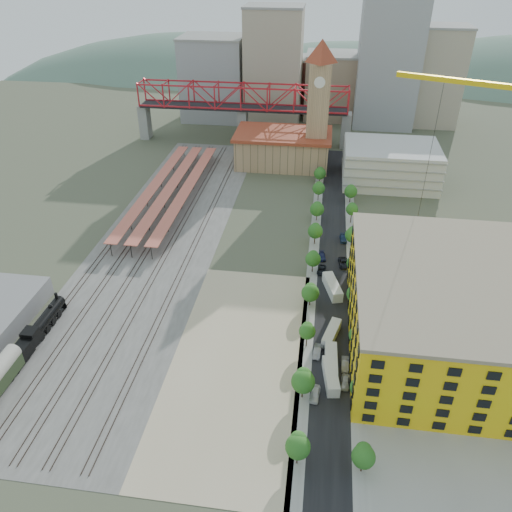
# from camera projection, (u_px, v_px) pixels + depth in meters

# --- Properties ---
(ground) EXTENTS (400.00, 400.00, 0.00)m
(ground) POSITION_uv_depth(u_px,v_px,m) (272.00, 279.00, 133.95)
(ground) COLOR #474C38
(ground) RESTS_ON ground
(ballast_strip) EXTENTS (36.00, 165.00, 0.06)m
(ballast_strip) POSITION_uv_depth(u_px,v_px,m) (162.00, 237.00, 152.80)
(ballast_strip) COLOR #605E59
(ballast_strip) RESTS_ON ground
(dirt_lot) EXTENTS (28.00, 67.00, 0.06)m
(dirt_lot) POSITION_uv_depth(u_px,v_px,m) (238.00, 360.00, 108.04)
(dirt_lot) COLOR tan
(dirt_lot) RESTS_ON ground
(street_asphalt) EXTENTS (12.00, 170.00, 0.06)m
(street_asphalt) POSITION_uv_depth(u_px,v_px,m) (333.00, 254.00, 144.60)
(street_asphalt) COLOR black
(street_asphalt) RESTS_ON ground
(sidewalk_west) EXTENTS (3.00, 170.00, 0.04)m
(sidewalk_west) POSITION_uv_depth(u_px,v_px,m) (314.00, 253.00, 145.26)
(sidewalk_west) COLOR gray
(sidewalk_west) RESTS_ON ground
(sidewalk_east) EXTENTS (3.00, 170.00, 0.04)m
(sidewalk_east) POSITION_uv_depth(u_px,v_px,m) (352.00, 255.00, 143.96)
(sidewalk_east) COLOR gray
(sidewalk_east) RESTS_ON ground
(construction_pad) EXTENTS (50.00, 90.00, 0.06)m
(construction_pad) POSITION_uv_depth(u_px,v_px,m) (461.00, 345.00, 111.91)
(construction_pad) COLOR gray
(construction_pad) RESTS_ON ground
(rail_tracks) EXTENTS (26.56, 160.00, 0.18)m
(rail_tracks) POSITION_uv_depth(u_px,v_px,m) (156.00, 236.00, 152.95)
(rail_tracks) COLOR #382B23
(rail_tracks) RESTS_ON ground
(platform_canopies) EXTENTS (16.00, 80.00, 4.12)m
(platform_canopies) POSITION_uv_depth(u_px,v_px,m) (170.00, 187.00, 174.28)
(platform_canopies) COLOR #CB5C4E
(platform_canopies) RESTS_ON ground
(station_hall) EXTENTS (38.00, 24.00, 13.10)m
(station_hall) POSITION_uv_depth(u_px,v_px,m) (283.00, 148.00, 199.59)
(station_hall) COLOR tan
(station_hall) RESTS_ON ground
(clock_tower) EXTENTS (12.00, 12.00, 52.00)m
(clock_tower) POSITION_uv_depth(u_px,v_px,m) (319.00, 95.00, 184.60)
(clock_tower) COLOR tan
(clock_tower) RESTS_ON ground
(parking_garage) EXTENTS (34.00, 26.00, 14.00)m
(parking_garage) POSITION_uv_depth(u_px,v_px,m) (390.00, 164.00, 184.55)
(parking_garage) COLOR silver
(parking_garage) RESTS_ON ground
(truss_bridge) EXTENTS (94.00, 9.60, 25.60)m
(truss_bridge) POSITION_uv_depth(u_px,v_px,m) (242.00, 100.00, 214.66)
(truss_bridge) COLOR gray
(truss_bridge) RESTS_ON ground
(construction_building) EXTENTS (44.60, 50.60, 18.80)m
(construction_building) POSITION_uv_depth(u_px,v_px,m) (456.00, 311.00, 107.25)
(construction_building) COLOR #FFB215
(construction_building) RESTS_ON ground
(street_trees) EXTENTS (15.40, 124.40, 8.00)m
(street_trees) POSITION_uv_depth(u_px,v_px,m) (332.00, 273.00, 136.25)
(street_trees) COLOR #25611D
(street_trees) RESTS_ON ground
(skyline) EXTENTS (133.00, 46.00, 60.00)m
(skyline) POSITION_uv_depth(u_px,v_px,m) (321.00, 74.00, 239.96)
(skyline) COLOR #9EA0A3
(skyline) RESTS_ON ground
(distant_hills) EXTENTS (647.00, 264.00, 227.00)m
(distant_hills) POSITION_uv_depth(u_px,v_px,m) (365.00, 178.00, 388.73)
(distant_hills) COLOR #4C6B59
(distant_hills) RESTS_ON ground
(locomotive) EXTENTS (3.06, 23.58, 5.89)m
(locomotive) POSITION_uv_depth(u_px,v_px,m) (40.00, 328.00, 113.55)
(locomotive) COLOR black
(locomotive) RESTS_ON ground
(site_trailer_a) EXTENTS (3.84, 9.74, 2.59)m
(site_trailer_a) POSITION_uv_depth(u_px,v_px,m) (331.00, 376.00, 102.25)
(site_trailer_a) COLOR silver
(site_trailer_a) RESTS_ON ground
(site_trailer_b) EXTENTS (2.85, 9.67, 2.63)m
(site_trailer_b) POSITION_uv_depth(u_px,v_px,m) (331.00, 361.00, 105.87)
(site_trailer_b) COLOR silver
(site_trailer_b) RESTS_ON ground
(site_trailer_c) EXTENTS (4.57, 9.12, 2.41)m
(site_trailer_c) POSITION_uv_depth(u_px,v_px,m) (331.00, 333.00, 113.57)
(site_trailer_c) COLOR silver
(site_trailer_c) RESTS_ON ground
(site_trailer_d) EXTENTS (5.49, 10.61, 2.81)m
(site_trailer_d) POSITION_uv_depth(u_px,v_px,m) (332.00, 287.00, 128.48)
(site_trailer_d) COLOR silver
(site_trailer_d) RESTS_ON ground
(car_0) EXTENTS (2.35, 4.81, 1.58)m
(car_0) POSITION_uv_depth(u_px,v_px,m) (315.00, 394.00, 98.91)
(car_0) COLOR silver
(car_0) RESTS_ON ground
(car_1) EXTENTS (2.03, 4.76, 1.53)m
(car_1) POSITION_uv_depth(u_px,v_px,m) (317.00, 352.00, 109.17)
(car_1) COLOR gray
(car_1) RESTS_ON ground
(car_2) EXTENTS (2.57, 4.88, 1.31)m
(car_2) POSITION_uv_depth(u_px,v_px,m) (321.00, 270.00, 136.41)
(car_2) COLOR black
(car_2) RESTS_ON ground
(car_3) EXTENTS (2.32, 4.65, 1.30)m
(car_3) POSITION_uv_depth(u_px,v_px,m) (322.00, 257.00, 142.24)
(car_3) COLOR #1A204D
(car_3) RESTS_ON ground
(car_4) EXTENTS (1.96, 4.36, 1.45)m
(car_4) POSITION_uv_depth(u_px,v_px,m) (345.00, 382.00, 101.62)
(car_4) COLOR beige
(car_4) RESTS_ON ground
(car_5) EXTENTS (1.54, 4.41, 1.45)m
(car_5) POSITION_uv_depth(u_px,v_px,m) (345.00, 364.00, 105.94)
(car_5) COLOR gray
(car_5) RESTS_ON ground
(car_6) EXTENTS (3.15, 5.76, 1.53)m
(car_6) POSITION_uv_depth(u_px,v_px,m) (343.00, 263.00, 139.18)
(car_6) COLOR black
(car_6) RESTS_ON ground
(car_7) EXTENTS (2.33, 4.90, 1.38)m
(car_7) POSITION_uv_depth(u_px,v_px,m) (343.00, 239.00, 150.69)
(car_7) COLOR navy
(car_7) RESTS_ON ground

